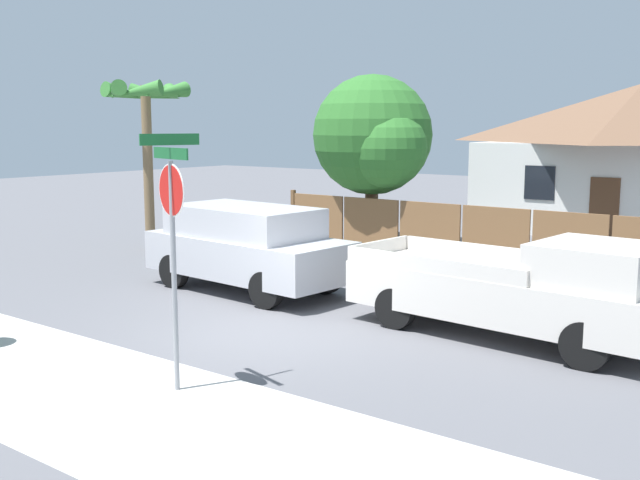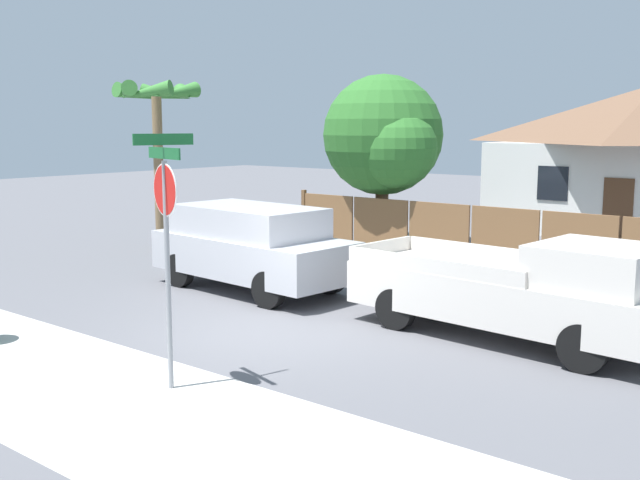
% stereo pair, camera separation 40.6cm
% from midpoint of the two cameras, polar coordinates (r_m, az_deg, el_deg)
% --- Properties ---
extents(ground_plane, '(80.00, 80.00, 0.00)m').
position_cam_midpoint_polar(ground_plane, '(13.06, -4.94, -7.20)').
color(ground_plane, '#56565B').
extents(sidewalk_strip, '(36.00, 3.20, 0.01)m').
position_cam_midpoint_polar(sidewalk_strip, '(10.79, -18.10, -11.04)').
color(sidewalk_strip, beige).
rests_on(sidewalk_strip, ground).
extents(wooden_fence, '(13.80, 0.12, 1.57)m').
position_cam_midpoint_polar(wooden_fence, '(20.12, 12.64, 0.38)').
color(wooden_fence, brown).
rests_on(wooden_fence, ground).
extents(house, '(9.98, 7.94, 5.01)m').
position_cam_midpoint_polar(house, '(28.08, 22.76, 6.04)').
color(house, white).
rests_on(house, ground).
extents(oak_tree, '(3.80, 3.62, 5.11)m').
position_cam_midpoint_polar(oak_tree, '(22.66, 3.72, 7.76)').
color(oak_tree, brown).
rests_on(oak_tree, ground).
extents(palm_tree, '(2.39, 2.59, 4.80)m').
position_cam_midpoint_polar(palm_tree, '(21.97, -13.65, 9.83)').
color(palm_tree, brown).
rests_on(palm_tree, ground).
extents(red_suv, '(4.87, 2.36, 1.84)m').
position_cam_midpoint_polar(red_suv, '(16.34, -6.29, -0.41)').
color(red_suv, '#B7B7BC').
rests_on(red_suv, ground).
extents(orange_pickup, '(5.67, 2.32, 1.77)m').
position_cam_midpoint_polar(orange_pickup, '(12.93, 14.26, -3.68)').
color(orange_pickup, silver).
rests_on(orange_pickup, ground).
extents(stop_sign, '(0.91, 0.82, 3.47)m').
position_cam_midpoint_polar(stop_sign, '(10.10, -12.32, 1.64)').
color(stop_sign, gray).
rests_on(stop_sign, ground).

